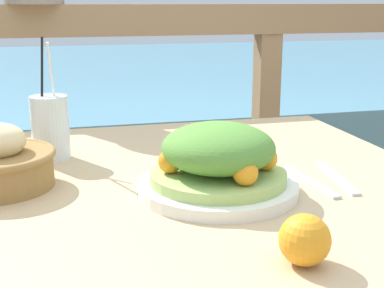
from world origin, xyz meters
The scene contains 8 objects.
patio_table centered at (0.00, 0.00, 0.64)m, with size 0.96×1.00×0.74m.
railing_fence centered at (0.00, 0.76, 0.74)m, with size 2.80×0.08×1.04m.
sea_backdrop centered at (0.00, 3.26, 0.28)m, with size 12.00×4.00×0.56m.
salad_plate centered at (0.05, -0.03, 0.79)m, with size 0.27×0.27×0.12m.
drink_glass centered at (-0.22, 0.24, 0.80)m, with size 0.08×0.08×0.24m.
fork centered at (0.22, -0.02, 0.74)m, with size 0.03×0.18×0.00m.
knife centered at (0.28, -0.02, 0.74)m, with size 0.04×0.18×0.00m.
orange_near_basket centered at (0.08, -0.30, 0.77)m, with size 0.06×0.06×0.06m.
Camera 1 is at (-0.21, -0.84, 1.05)m, focal length 50.00 mm.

